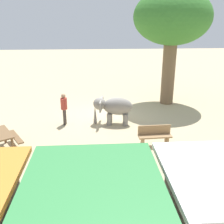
{
  "coord_description": "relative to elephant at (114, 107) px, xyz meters",
  "views": [
    {
      "loc": [
        0.47,
        13.63,
        5.26
      ],
      "look_at": [
        -0.31,
        1.57,
        0.8
      ],
      "focal_mm": 42.53,
      "sensor_mm": 36.0,
      "label": 1
    }
  ],
  "objects": [
    {
      "name": "elephant",
      "position": [
        0.0,
        0.0,
        0.0
      ],
      "size": [
        2.02,
        1.35,
        1.39
      ],
      "rotation": [
        0.0,
        0.0,
        6.15
      ],
      "color": "gray",
      "rests_on": "ground_plane"
    },
    {
      "name": "picnic_table_near",
      "position": [
        4.8,
        2.54,
        -0.3
      ],
      "size": [
        2.05,
        2.05,
        0.78
      ],
      "rotation": [
        0.0,
        0.0,
        5.26
      ],
      "color": "brown",
      "rests_on": "ground_plane"
    },
    {
      "name": "ground_plane",
      "position": [
        0.42,
        -1.11,
        -0.89
      ],
      "size": [
        60.0,
        60.0,
        0.0
      ],
      "primitive_type": "plane",
      "color": "tan"
    },
    {
      "name": "wooden_bench",
      "position": [
        -1.57,
        2.5,
        -0.42
      ],
      "size": [
        1.42,
        0.47,
        0.88
      ],
      "rotation": [
        0.0,
        0.0,
        0.05
      ],
      "color": "#9E7A51",
      "rests_on": "ground_plane"
    },
    {
      "name": "shade_tree_main",
      "position": [
        -3.57,
        -3.17,
        4.11
      ],
      "size": [
        4.47,
        4.09,
        6.71
      ],
      "color": "brown",
      "rests_on": "ground_plane"
    },
    {
      "name": "person_handler",
      "position": [
        2.47,
        -0.06,
        0.06
      ],
      "size": [
        0.32,
        0.51,
        1.62
      ],
      "rotation": [
        0.0,
        0.0,
        3.11
      ],
      "color": "#3F3833",
      "rests_on": "ground_plane"
    }
  ]
}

